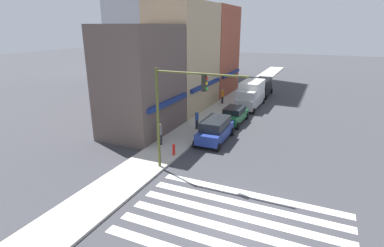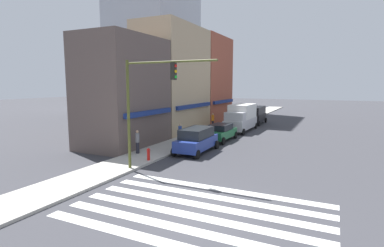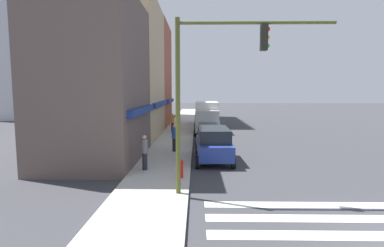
# 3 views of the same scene
# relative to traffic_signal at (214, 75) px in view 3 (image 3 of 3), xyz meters

# --- Properties ---
(sidewalk_left) EXTENTS (120.00, 3.00, 0.15)m
(sidewalk_left) POSITION_rel_traffic_signal_xyz_m (-3.68, 2.45, -4.60)
(sidewalk_left) COLOR #B2ADA3
(sidewalk_left) RESTS_ON ground_plane
(storefront_row) EXTENTS (26.16, 5.30, 11.78)m
(storefront_row) POSITION_rel_traffic_signal_xyz_m (15.82, 6.44, 0.88)
(storefront_row) COLOR brown
(storefront_row) RESTS_ON ground_plane
(traffic_signal) EXTENTS (0.32, 5.86, 6.78)m
(traffic_signal) POSITION_rel_traffic_signal_xyz_m (0.00, 0.00, 0.00)
(traffic_signal) COLOR #474C1E
(traffic_signal) RESTS_ON ground_plane
(suv_blue) EXTENTS (4.75, 2.12, 1.94)m
(suv_blue) POSITION_rel_traffic_signal_xyz_m (6.25, -0.35, -3.64)
(suv_blue) COLOR navy
(suv_blue) RESTS_ON ground_plane
(sedan_green) EXTENTS (4.43, 2.02, 1.59)m
(sedan_green) POSITION_rel_traffic_signal_xyz_m (11.72, -0.35, -3.83)
(sedan_green) COLOR #1E6638
(sedan_green) RESTS_ON ground_plane
(box_truck_silver) EXTENTS (6.22, 2.42, 3.04)m
(box_truck_silver) POSITION_rel_traffic_signal_xyz_m (18.42, -0.35, -3.09)
(box_truck_silver) COLOR #B7B7BC
(box_truck_silver) RESTS_ON ground_plane
(van_black) EXTENTS (5.04, 2.22, 2.34)m
(van_black) POSITION_rel_traffic_signal_xyz_m (25.16, -0.35, -3.39)
(van_black) COLOR black
(van_black) RESTS_ON ground_plane
(pedestrian_blue_shirt) EXTENTS (0.32, 0.32, 1.77)m
(pedestrian_blue_shirt) POSITION_rel_traffic_signal_xyz_m (8.14, 2.12, -3.60)
(pedestrian_blue_shirt) COLOR #23232D
(pedestrian_blue_shirt) RESTS_ON sidewalk_left
(pedestrian_grey_coat) EXTENTS (0.32, 0.32, 1.77)m
(pedestrian_grey_coat) POSITION_rel_traffic_signal_xyz_m (3.44, 3.25, -3.60)
(pedestrian_grey_coat) COLOR #23232D
(pedestrian_grey_coat) RESTS_ON sidewalk_left
(pedestrian_orange_vest) EXTENTS (0.32, 0.32, 1.77)m
(pedestrian_orange_vest) POSITION_rel_traffic_signal_xyz_m (18.27, 3.06, -3.60)
(pedestrian_orange_vest) COLOR #23232D
(pedestrian_orange_vest) RESTS_ON sidewalk_left
(fire_hydrant) EXTENTS (0.24, 0.24, 0.84)m
(fire_hydrant) POSITION_rel_traffic_signal_xyz_m (2.07, 1.35, -4.06)
(fire_hydrant) COLOR red
(fire_hydrant) RESTS_ON sidewalk_left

